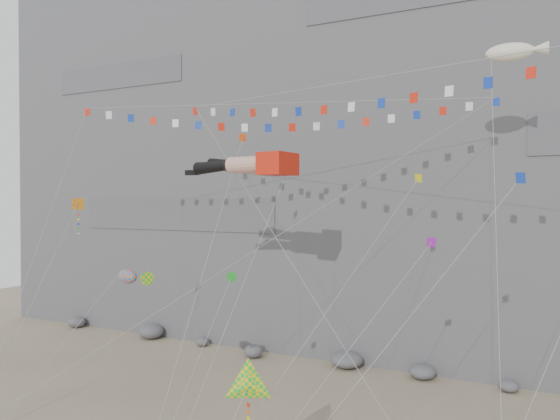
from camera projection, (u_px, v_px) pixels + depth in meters
name	position (u px, v px, depth m)	size (l,w,h in m)	color
cliff	(397.00, 88.00, 56.44)	(80.00, 28.00, 50.00)	slate
talus_boulders	(347.00, 360.00, 43.56)	(60.00, 3.00, 1.20)	slate
legs_kite	(250.00, 165.00, 34.91)	(8.14, 15.50, 20.78)	red
flag_banner_upper	(280.00, 103.00, 37.19)	(26.76, 18.02, 27.50)	red
flag_banner_lower	(366.00, 79.00, 30.67)	(28.51, 11.61, 22.99)	red
harlequin_kite	(77.00, 205.00, 36.04)	(3.01, 6.80, 14.54)	red
fish_windsock	(127.00, 277.00, 32.39)	(7.67, 5.99, 11.68)	#E5530B
delta_kite	(248.00, 386.00, 23.34)	(2.25, 4.23, 7.14)	yellow
blimp_windsock	(510.00, 53.00, 32.32)	(3.93, 12.99, 25.29)	#EFE3C4
small_kite_a	(241.00, 143.00, 35.96)	(3.34, 14.29, 22.38)	#F15414
small_kite_b	(428.00, 247.00, 27.27)	(7.52, 9.36, 15.84)	purple
small_kite_c	(230.00, 280.00, 30.76)	(1.32, 9.42, 12.60)	green
small_kite_d	(414.00, 184.00, 31.64)	(6.86, 15.70, 21.92)	yellow
small_kite_e	(515.00, 186.00, 23.62)	(10.54, 7.48, 18.74)	#1234A4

